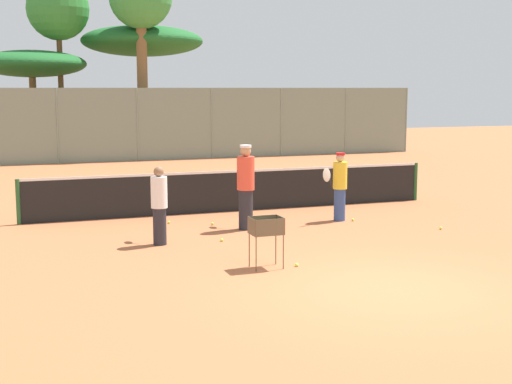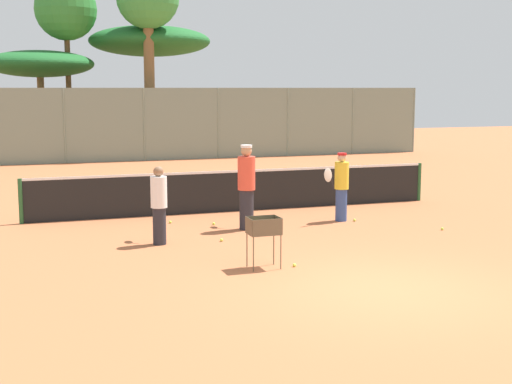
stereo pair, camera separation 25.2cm
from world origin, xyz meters
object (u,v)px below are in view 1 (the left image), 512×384
object	(u,v)px
ball_cart	(266,230)
parked_car	(117,141)
player_yellow_shirt	(246,186)
player_white_outfit	(159,205)
player_red_cap	(340,186)
tennis_net	(236,190)

from	to	relation	value
ball_cart	parked_car	distance (m)	22.51
player_yellow_shirt	player_white_outfit	bearing A→B (deg)	116.80
player_white_outfit	player_red_cap	distance (m)	4.77
ball_cart	parked_car	world-z (taller)	parked_car
player_yellow_shirt	player_red_cap	bearing A→B (deg)	-80.47
player_red_cap	ball_cart	xyz separation A→B (m)	(-3.27, -3.67, -0.17)
player_white_outfit	ball_cart	size ratio (longest dim) A/B	1.75
player_white_outfit	player_yellow_shirt	bearing A→B (deg)	-65.05
tennis_net	ball_cart	size ratio (longest dim) A/B	11.85
player_white_outfit	parked_car	world-z (taller)	player_white_outfit
player_yellow_shirt	ball_cart	bearing A→B (deg)	170.88
player_yellow_shirt	parked_car	xyz separation A→B (m)	(0.11, 19.05, -0.33)
player_red_cap	player_yellow_shirt	distance (m)	2.48
tennis_net	player_white_outfit	size ratio (longest dim) A/B	6.76
tennis_net	ball_cart	world-z (taller)	tennis_net
parked_car	tennis_net	bearing A→B (deg)	-88.46
player_red_cap	player_yellow_shirt	size ratio (longest dim) A/B	0.86
player_white_outfit	player_red_cap	bearing A→B (deg)	-73.91
player_red_cap	parked_car	size ratio (longest dim) A/B	0.39
player_red_cap	parked_car	xyz separation A→B (m)	(-2.36, 18.82, -0.19)
player_yellow_shirt	parked_car	distance (m)	19.05
tennis_net	player_yellow_shirt	distance (m)	2.46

